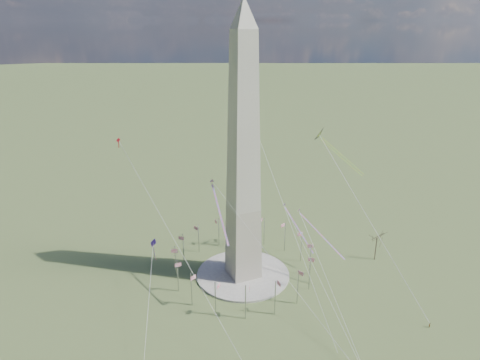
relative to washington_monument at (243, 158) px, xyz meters
name	(u,v)px	position (x,y,z in m)	size (l,w,h in m)	color
ground	(243,275)	(0.00, 0.00, -47.95)	(2000.00, 2000.00, 0.00)	#486432
plaza	(243,274)	(0.00, 0.00, -47.55)	(36.00, 36.00, 0.80)	beige
washington_monument	(243,158)	(0.00, 0.00, 0.00)	(15.56, 15.56, 100.00)	#B4AB96
flagpole_ring	(243,259)	(0.00, 0.00, -40.68)	(54.40, 54.40, 13.00)	#ADB0B4
tree_near	(377,237)	(54.89, -11.43, -37.26)	(8.57, 8.57, 14.99)	#4B3C2D
person_east	(430,325)	(42.82, -52.12, -47.08)	(0.64, 0.42, 1.74)	gray
kite_delta_black	(322,137)	(34.84, 3.49, 3.04)	(16.28, 19.00, 16.88)	black
kite_diamond_purple	(154,245)	(-32.58, 6.65, -30.80)	(1.68, 3.00, 9.41)	navy
kite_streamer_left	(315,228)	(24.45, -10.75, -27.32)	(10.24, 19.56, 14.48)	#F13926
kite_streamer_mid	(217,203)	(-12.12, -5.21, -12.91)	(4.05, 22.26, 15.31)	#F13926
kite_streamer_right	(294,222)	(25.43, 5.36, -32.28)	(3.63, 20.73, 14.24)	#F13926
kite_small_red	(118,141)	(-38.28, 28.63, 3.20)	(1.43, 1.28, 3.90)	red
kite_small_white	(236,77)	(16.96, 45.35, 21.90)	(1.63, 2.39, 5.02)	white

